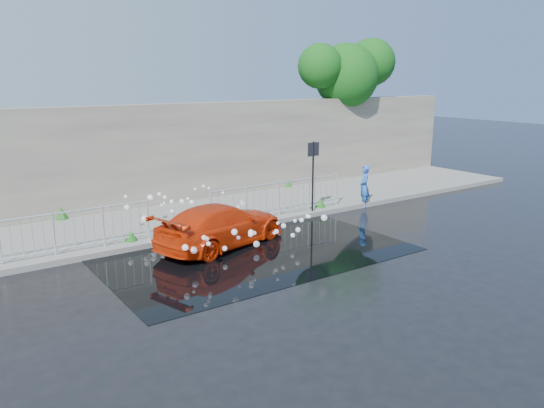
# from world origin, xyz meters

# --- Properties ---
(ground) EXTENTS (90.00, 90.00, 0.00)m
(ground) POSITION_xyz_m (0.00, 0.00, 0.00)
(ground) COLOR black
(ground) RESTS_ON ground
(pavement) EXTENTS (30.00, 4.00, 0.15)m
(pavement) POSITION_xyz_m (0.00, 5.00, 0.07)
(pavement) COLOR gray
(pavement) RESTS_ON ground
(curb) EXTENTS (30.00, 0.25, 0.16)m
(curb) POSITION_xyz_m (0.00, 3.00, 0.08)
(curb) COLOR gray
(curb) RESTS_ON ground
(retaining_wall) EXTENTS (30.00, 0.60, 3.50)m
(retaining_wall) POSITION_xyz_m (0.00, 7.20, 1.90)
(retaining_wall) COLOR #625B52
(retaining_wall) RESTS_ON pavement
(puddle) EXTENTS (8.00, 5.00, 0.01)m
(puddle) POSITION_xyz_m (0.50, 1.00, 0.01)
(puddle) COLOR black
(puddle) RESTS_ON ground
(sign_post) EXTENTS (0.45, 0.06, 2.50)m
(sign_post) POSITION_xyz_m (4.20, 3.10, 1.72)
(sign_post) COLOR black
(sign_post) RESTS_ON ground
(tree) EXTENTS (5.02, 2.82, 6.27)m
(tree) POSITION_xyz_m (9.62, 7.41, 4.78)
(tree) COLOR #332114
(tree) RESTS_ON ground
(railing_left) EXTENTS (5.05, 0.05, 1.10)m
(railing_left) POSITION_xyz_m (-4.00, 3.35, 0.74)
(railing_left) COLOR silver
(railing_left) RESTS_ON pavement
(railing_right) EXTENTS (5.05, 0.05, 1.10)m
(railing_right) POSITION_xyz_m (3.00, 3.35, 0.74)
(railing_right) COLOR silver
(railing_right) RESTS_ON pavement
(weeds) EXTENTS (12.17, 3.93, 0.44)m
(weeds) POSITION_xyz_m (-0.22, 4.46, 0.33)
(weeds) COLOR #114214
(weeds) RESTS_ON pavement
(water_spray) EXTENTS (3.74, 5.67, 1.02)m
(water_spray) POSITION_xyz_m (-0.11, 2.35, 0.64)
(water_spray) COLOR white
(water_spray) RESTS_ON ground
(red_car) EXTENTS (4.35, 2.71, 1.18)m
(red_car) POSITION_xyz_m (0.07, 2.00, 0.59)
(red_car) COLOR red
(red_car) RESTS_ON ground
(person) EXTENTS (0.60, 0.66, 1.50)m
(person) POSITION_xyz_m (6.50, 3.00, 0.75)
(person) COLOR blue
(person) RESTS_ON ground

